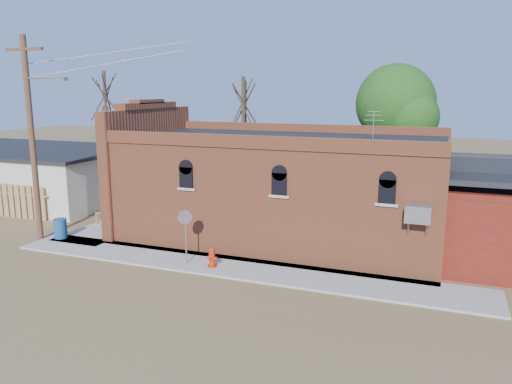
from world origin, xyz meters
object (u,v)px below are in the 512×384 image
(trash_barrel, at_px, (60,228))
(brick_bar, at_px, (275,187))
(utility_pole, at_px, (32,135))
(stop_sign, at_px, (185,222))
(fire_hydrant, at_px, (212,257))

(trash_barrel, bearing_deg, brick_bar, 24.07)
(utility_pole, height_order, stop_sign, utility_pole)
(brick_bar, relative_size, utility_pole, 1.82)
(brick_bar, bearing_deg, utility_pole, -156.31)
(fire_hydrant, bearing_deg, stop_sign, -178.77)
(brick_bar, bearing_deg, trash_barrel, -155.93)
(fire_hydrant, relative_size, stop_sign, 0.36)
(utility_pole, distance_m, stop_sign, 8.44)
(fire_hydrant, height_order, stop_sign, stop_sign)
(brick_bar, relative_size, fire_hydrant, 20.95)
(brick_bar, xyz_separation_m, utility_pole, (-9.79, -4.29, 2.43))
(stop_sign, bearing_deg, trash_barrel, 161.04)
(brick_bar, height_order, fire_hydrant, brick_bar)
(stop_sign, bearing_deg, brick_bar, 57.37)
(utility_pole, relative_size, stop_sign, 4.17)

